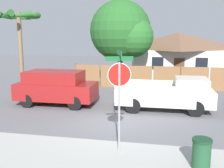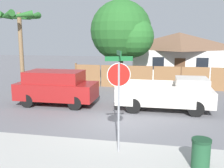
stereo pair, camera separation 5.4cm
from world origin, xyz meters
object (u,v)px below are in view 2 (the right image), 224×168
object	(u,v)px
house	(178,53)
palm_tree	(20,23)
stop_sign	(119,84)
trash_bin	(201,154)
oak_tree	(124,32)
orange_pickup	(168,94)
red_suv	(56,87)

from	to	relation	value
house	palm_tree	distance (m)	15.23
stop_sign	trash_bin	world-z (taller)	stop_sign
palm_tree	stop_sign	size ratio (longest dim) A/B	1.62
oak_tree	orange_pickup	xyz separation A→B (m)	(3.60, -7.68, -3.31)
palm_tree	red_suv	distance (m)	5.75
palm_tree	orange_pickup	world-z (taller)	palm_tree
red_suv	trash_bin	bearing A→B (deg)	-41.10
stop_sign	red_suv	bearing A→B (deg)	110.91
house	palm_tree	size ratio (longest dim) A/B	1.62
oak_tree	stop_sign	size ratio (longest dim) A/B	2.01
house	red_suv	xyz separation A→B (m)	(-7.19, -13.09, -1.16)
oak_tree	trash_bin	world-z (taller)	oak_tree
stop_sign	trash_bin	distance (m)	3.21
red_suv	palm_tree	bearing A→B (deg)	143.35
oak_tree	palm_tree	bearing A→B (deg)	-140.55
orange_pickup	trash_bin	xyz separation A→B (m)	(0.91, -6.06, -0.42)
house	trash_bin	xyz separation A→B (m)	(-0.11, -19.14, -1.74)
oak_tree	orange_pickup	bearing A→B (deg)	-64.93
palm_tree	orange_pickup	bearing A→B (deg)	-15.00
house	stop_sign	bearing A→B (deg)	-98.17
red_suv	orange_pickup	xyz separation A→B (m)	(6.17, 0.00, -0.16)
palm_tree	red_suv	xyz separation A→B (m)	(3.59, -2.62, -3.66)
house	red_suv	size ratio (longest dim) A/B	2.00
oak_tree	palm_tree	xyz separation A→B (m)	(-6.16, -5.07, 0.51)
house	trash_bin	bearing A→B (deg)	-90.32
orange_pickup	stop_sign	bearing A→B (deg)	-107.40
palm_tree	red_suv	bearing A→B (deg)	-36.08
palm_tree	orange_pickup	distance (m)	10.80
house	stop_sign	xyz separation A→B (m)	(-2.65, -18.48, 0.10)
stop_sign	trash_bin	size ratio (longest dim) A/B	3.74
oak_tree	house	bearing A→B (deg)	49.47
palm_tree	trash_bin	bearing A→B (deg)	-39.09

